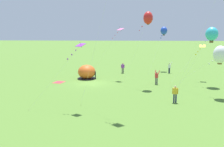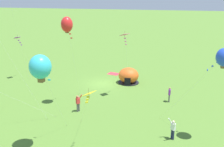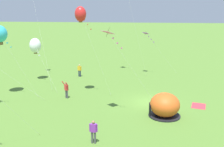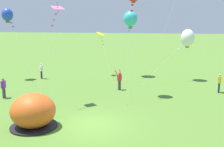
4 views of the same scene
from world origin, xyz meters
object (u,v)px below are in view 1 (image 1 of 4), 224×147
(person_arms_raised, at_px, (157,77))
(person_strolling, at_px, (169,67))
(kite_white, at_px, (220,55))
(kite_pink, at_px, (119,31))
(person_center_field, at_px, (123,67))
(person_watching_sky, at_px, (175,93))
(kite_yellow, at_px, (201,48))
(kite_purple, at_px, (78,48))
(kite_red, at_px, (148,18))
(kite_blue, at_px, (164,31))
(popup_tent, at_px, (87,72))
(kite_cyan, at_px, (212,34))

(person_arms_raised, xyz_separation_m, person_strolling, (-9.52, 3.15, 0.00))
(kite_white, distance_m, kite_pink, 15.25)
(person_center_field, bearing_deg, person_watching_sky, 17.28)
(kite_yellow, xyz_separation_m, kite_purple, (15.08, -14.90, 0.84))
(kite_red, bearing_deg, kite_blue, 164.78)
(popup_tent, bearing_deg, kite_blue, 127.14)
(person_strolling, height_order, kite_cyan, kite_cyan)
(kite_blue, height_order, kite_yellow, kite_blue)
(person_strolling, distance_m, kite_blue, 6.96)
(person_arms_raised, bearing_deg, person_watching_sky, 5.62)
(person_center_field, relative_size, kite_red, 0.18)
(person_arms_raised, xyz_separation_m, kite_white, (6.40, 5.92, 3.61))
(kite_pink, bearing_deg, kite_purple, -11.48)
(popup_tent, bearing_deg, person_arms_raised, 70.97)
(kite_yellow, bearing_deg, person_strolling, -150.65)
(person_arms_raised, relative_size, person_center_field, 1.10)
(kite_white, xyz_separation_m, kite_pink, (-10.15, -11.12, 2.43))
(popup_tent, xyz_separation_m, kite_white, (9.83, 15.87, 3.61))
(person_strolling, bearing_deg, kite_cyan, 21.41)
(kite_red, bearing_deg, popup_tent, -119.47)
(popup_tent, xyz_separation_m, kite_red, (4.83, 8.55, 7.67))
(kite_red, height_order, kite_yellow, kite_red)
(person_strolling, xyz_separation_m, kite_white, (15.92, 2.77, 3.61))
(person_watching_sky, height_order, person_arms_raised, person_arms_raised)
(kite_blue, bearing_deg, person_strolling, 11.53)
(person_watching_sky, height_order, person_center_field, same)
(person_strolling, bearing_deg, popup_tent, -65.07)
(person_watching_sky, height_order, kite_red, kite_red)
(kite_red, relative_size, kite_purple, 1.54)
(person_watching_sky, bearing_deg, kite_pink, -154.50)
(person_center_field, relative_size, person_strolling, 0.91)
(person_watching_sky, relative_size, kite_pink, 0.22)
(kite_blue, distance_m, kite_yellow, 10.54)
(person_watching_sky, xyz_separation_m, person_strolling, (-18.52, 2.26, 0.03))
(person_center_field, distance_m, kite_yellow, 13.13)
(kite_white, bearing_deg, kite_purple, -69.76)
(person_arms_raised, bearing_deg, kite_red, -45.08)
(person_strolling, relative_size, kite_blue, 0.24)
(person_arms_raised, height_order, kite_cyan, kite_cyan)
(kite_purple, bearing_deg, person_watching_sky, 106.03)
(popup_tent, bearing_deg, kite_yellow, 89.98)
(person_center_field, bearing_deg, kite_purple, -9.95)
(person_center_field, height_order, kite_red, kite_red)
(popup_tent, relative_size, person_center_field, 1.63)
(kite_cyan, relative_size, kite_yellow, 1.43)
(person_watching_sky, bearing_deg, kite_red, -163.25)
(popup_tent, relative_size, kite_yellow, 0.53)
(popup_tent, height_order, kite_yellow, kite_yellow)
(person_center_field, bearing_deg, kite_red, 17.68)
(person_watching_sky, distance_m, kite_white, 6.74)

